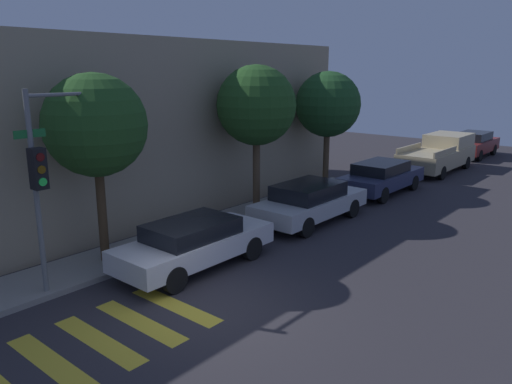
% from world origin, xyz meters
% --- Properties ---
extents(ground_plane, '(60.00, 60.00, 0.00)m').
position_xyz_m(ground_plane, '(0.00, 0.00, 0.00)').
color(ground_plane, '#2D2B30').
extents(sidewalk, '(26.00, 1.88, 0.14)m').
position_xyz_m(sidewalk, '(0.00, 4.14, 0.07)').
color(sidewalk, gray).
rests_on(sidewalk, ground).
extents(building_row, '(26.00, 6.00, 6.14)m').
position_xyz_m(building_row, '(0.00, 8.48, 3.07)').
color(building_row, gray).
rests_on(building_row, ground).
extents(crosswalk, '(5.32, 2.60, 0.00)m').
position_xyz_m(crosswalk, '(-2.82, 0.80, 0.00)').
color(crosswalk, gold).
rests_on(crosswalk, ground).
extents(traffic_light_pole, '(2.48, 0.56, 4.74)m').
position_xyz_m(traffic_light_pole, '(-1.51, 3.37, 3.25)').
color(traffic_light_pole, slate).
rests_on(traffic_light_pole, ground).
extents(sedan_near_corner, '(4.49, 1.76, 1.31)m').
position_xyz_m(sedan_near_corner, '(1.42, 2.10, 0.71)').
color(sedan_near_corner, silver).
rests_on(sedan_near_corner, ground).
extents(sedan_middle, '(4.62, 1.89, 1.38)m').
position_xyz_m(sedan_middle, '(6.77, 2.10, 0.74)').
color(sedan_middle, '#B7BABF').
rests_on(sedan_middle, ground).
extents(sedan_far_end, '(4.68, 1.82, 1.36)m').
position_xyz_m(sedan_far_end, '(12.11, 2.10, 0.73)').
color(sedan_far_end, '#2D3351').
rests_on(sedan_far_end, ground).
extents(pickup_truck, '(5.64, 2.12, 1.80)m').
position_xyz_m(pickup_truck, '(18.62, 2.10, 0.91)').
color(pickup_truck, tan).
rests_on(pickup_truck, ground).
extents(sedan_tail_of_row, '(4.48, 1.76, 1.49)m').
position_xyz_m(sedan_tail_of_row, '(24.16, 2.10, 0.79)').
color(sedan_tail_of_row, maroon).
rests_on(sedan_tail_of_row, ground).
extents(tree_near_corner, '(2.63, 2.63, 5.08)m').
position_xyz_m(tree_near_corner, '(-0.00, 4.10, 3.74)').
color(tree_near_corner, '#42301E').
rests_on(tree_near_corner, ground).
extents(tree_midblock, '(2.77, 2.77, 5.31)m').
position_xyz_m(tree_midblock, '(6.30, 4.10, 3.90)').
color(tree_midblock, brown).
rests_on(tree_midblock, ground).
extents(tree_far_end, '(2.71, 2.71, 5.08)m').
position_xyz_m(tree_far_end, '(10.88, 4.10, 3.70)').
color(tree_far_end, brown).
rests_on(tree_far_end, ground).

